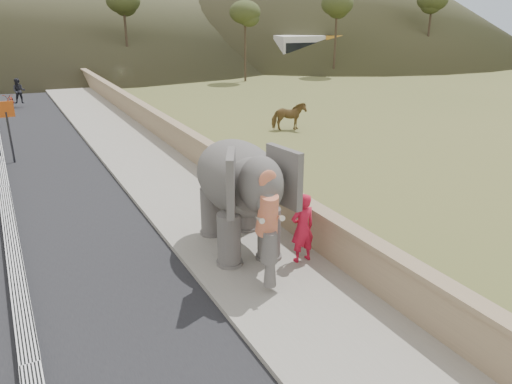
# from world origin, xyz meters

# --- Properties ---
(ground) EXTENTS (160.00, 160.00, 0.00)m
(ground) POSITION_xyz_m (0.00, 0.00, 0.00)
(ground) COLOR olive
(ground) RESTS_ON ground
(road) EXTENTS (7.00, 120.00, 0.03)m
(road) POSITION_xyz_m (-5.00, 10.00, 0.01)
(road) COLOR black
(road) RESTS_ON ground
(median) EXTENTS (0.35, 120.00, 0.22)m
(median) POSITION_xyz_m (-5.00, 10.00, 0.11)
(median) COLOR black
(median) RESTS_ON ground
(walkway) EXTENTS (3.00, 120.00, 0.15)m
(walkway) POSITION_xyz_m (0.00, 10.00, 0.07)
(walkway) COLOR #9E9687
(walkway) RESTS_ON ground
(parapet) EXTENTS (0.30, 120.00, 1.10)m
(parapet) POSITION_xyz_m (1.65, 10.00, 0.55)
(parapet) COLOR tan
(parapet) RESTS_ON ground
(signboard) EXTENTS (0.60, 0.08, 2.40)m
(signboard) POSITION_xyz_m (-4.50, 13.51, 1.64)
(signboard) COLOR #2D2D33
(signboard) RESTS_ON ground
(cow) EXTENTS (1.77, 1.18, 1.37)m
(cow) POSITION_xyz_m (7.74, 13.21, 0.69)
(cow) COLOR brown
(cow) RESTS_ON ground
(distant_car) EXTENTS (4.32, 1.96, 1.44)m
(distant_car) POSITION_xyz_m (17.89, 36.12, 0.72)
(distant_car) COLOR silver
(distant_car) RESTS_ON ground
(bus_white) EXTENTS (11.23, 3.92, 3.10)m
(bus_white) POSITION_xyz_m (24.87, 33.69, 1.55)
(bus_white) COLOR white
(bus_white) RESTS_ON ground
(bus_orange) EXTENTS (11.21, 3.70, 3.10)m
(bus_orange) POSITION_xyz_m (29.08, 33.12, 1.55)
(bus_orange) COLOR orange
(bus_orange) RESTS_ON ground
(elephant_and_man) EXTENTS (2.52, 4.10, 2.79)m
(elephant_and_man) POSITION_xyz_m (0.02, 2.80, 1.53)
(elephant_and_man) COLOR slate
(elephant_and_man) RESTS_ON ground
(motorcyclist) EXTENTS (1.45, 1.78, 1.74)m
(motorcyclist) POSITION_xyz_m (-3.77, 25.57, 0.67)
(motorcyclist) COLOR maroon
(motorcyclist) RESTS_ON ground
(trees) EXTENTS (47.11, 41.17, 8.29)m
(trees) POSITION_xyz_m (3.73, 27.96, 3.61)
(trees) COLOR #473828
(trees) RESTS_ON ground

